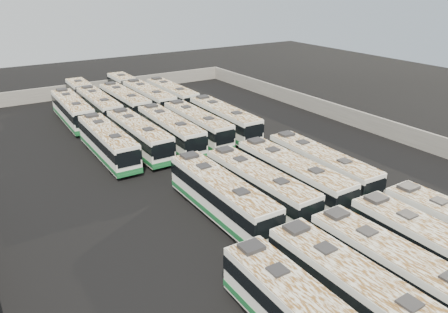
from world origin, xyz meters
The scene contains 19 objects.
ground centered at (0.00, 0.00, 0.00)m, with size 140.00×140.00×0.00m, color black.
perimeter_wall centered at (0.00, 0.00, 1.10)m, with size 45.20×73.20×2.20m.
bus_front_left centered at (-4.62, -22.83, 1.85)m, with size 2.89×12.84×3.61m.
bus_front_center centered at (-1.06, -22.83, 1.83)m, with size 2.96×12.73×3.57m.
bus_front_right centered at (2.66, -22.99, 1.86)m, with size 2.83×12.94×3.64m.
bus_midfront_left centered at (-4.68, -8.62, 1.85)m, with size 2.79×12.82×3.61m.
bus_midfront_center centered at (-1.00, -8.74, 1.79)m, with size 2.94×12.50×3.51m.
bus_midfront_right centered at (2.60, -8.79, 1.85)m, with size 2.82×12.86×3.62m.
bus_midfront_far_right centered at (6.29, -8.58, 1.81)m, with size 2.98×12.62×3.54m.
bus_midback_far_left centered at (-8.30, 8.27, 1.83)m, with size 2.79×12.69×3.57m.
bus_midback_left centered at (-4.73, 8.40, 1.84)m, with size 2.80×12.77×3.59m.
bus_midback_center centered at (-1.01, 8.14, 1.85)m, with size 2.93×12.86×3.61m.
bus_midback_right centered at (2.63, 8.36, 1.81)m, with size 2.76×12.60×3.55m.
bus_midback_far_right centered at (6.36, 8.26, 1.87)m, with size 3.03×13.00×3.65m.
bus_back_far_left centered at (-8.26, 22.50, 1.84)m, with size 3.03×12.85×3.61m.
bus_back_left centered at (-4.59, 25.99, 1.81)m, with size 2.98×19.59×3.55m.
bus_back_center centered at (-1.05, 22.57, 1.86)m, with size 2.91×12.91×3.63m.
bus_back_right centered at (2.57, 26.04, 1.86)m, with size 2.91×20.08×3.64m.
bus_back_far_right centered at (6.34, 22.68, 1.80)m, with size 2.64×12.48×3.52m.
Camera 1 is at (-21.23, -34.97, 18.04)m, focal length 35.00 mm.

